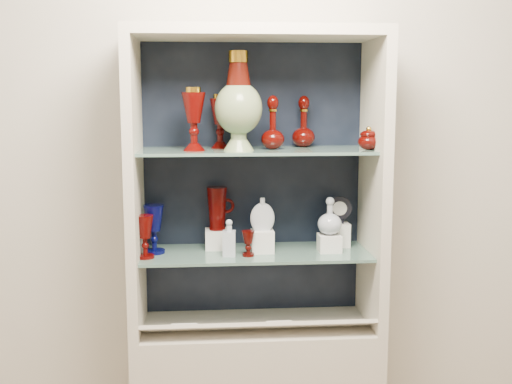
{
  "coord_description": "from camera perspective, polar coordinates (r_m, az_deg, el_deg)",
  "views": [
    {
      "loc": [
        -0.21,
        -0.99,
        1.69
      ],
      "look_at": [
        0.0,
        1.53,
        1.3
      ],
      "focal_mm": 45.0,
      "sensor_mm": 36.0,
      "label": 1
    }
  ],
  "objects": [
    {
      "name": "cameo_medallion",
      "position": [
        2.71,
        7.46,
        -1.55
      ],
      "size": [
        0.1,
        0.06,
        0.12
      ],
      "primitive_type": null,
      "rotation": [
        0.0,
        0.0,
        -0.23
      ],
      "color": "black",
      "rests_on": "riser_cameo_medallion"
    },
    {
      "name": "enamel_urn",
      "position": [
        2.5,
        -1.56,
        8.07
      ],
      "size": [
        0.22,
        0.22,
        0.38
      ],
      "primitive_type": null,
      "rotation": [
        0.0,
        0.0,
        -0.21
      ],
      "color": "#0C4417",
      "rests_on": "shelf_upper"
    },
    {
      "name": "shelf_lower",
      "position": [
        2.63,
        -0.04,
        -5.45
      ],
      "size": [
        0.92,
        0.34,
        0.01
      ],
      "primitive_type": "cube",
      "color": "slate",
      "rests_on": "cabinet_side_left"
    },
    {
      "name": "pedestal_lamp_left",
      "position": [
        2.5,
        -5.56,
        6.47
      ],
      "size": [
        0.12,
        0.12,
        0.24
      ],
      "primitive_type": null,
      "rotation": [
        0.0,
        0.0,
        -0.36
      ],
      "color": "#4A0603",
      "rests_on": "shelf_upper"
    },
    {
      "name": "cobalt_goblet",
      "position": [
        2.62,
        -9.05,
        -3.28
      ],
      "size": [
        0.09,
        0.09,
        0.2
      ],
      "primitive_type": null,
      "rotation": [
        0.0,
        0.0,
        -0.09
      ],
      "color": "#060844",
      "rests_on": "shelf_lower"
    },
    {
      "name": "riser_clear_round_decanter",
      "position": [
        2.65,
        6.53,
        -4.53
      ],
      "size": [
        0.09,
        0.09,
        0.07
      ],
      "primitive_type": "cube",
      "color": "silver",
      "rests_on": "shelf_lower"
    },
    {
      "name": "cabinet_top_cap",
      "position": [
        2.54,
        0.0,
        13.94
      ],
      "size": [
        1.0,
        0.4,
        0.04
      ],
      "primitive_type": "cube",
      "color": "beige",
      "rests_on": "cabinet_side_left"
    },
    {
      "name": "label_card_1",
      "position": [
        2.58,
        -6.36,
        -11.63
      ],
      "size": [
        0.1,
        0.06,
        0.03
      ],
      "primitive_type": "cube",
      "rotation": [
        -0.44,
        0.0,
        0.0
      ],
      "color": "white",
      "rests_on": "label_ledge"
    },
    {
      "name": "label_card_0",
      "position": [
        2.59,
        1.97,
        -11.46
      ],
      "size": [
        0.1,
        0.06,
        0.03
      ],
      "primitive_type": "cube",
      "rotation": [
        -0.44,
        0.0,
        0.0
      ],
      "color": "white",
      "rests_on": "label_ledge"
    },
    {
      "name": "riser_cameo_medallion",
      "position": [
        2.73,
        7.42,
        -3.78
      ],
      "size": [
        0.08,
        0.08,
        0.1
      ],
      "primitive_type": "cube",
      "color": "silver",
      "rests_on": "shelf_lower"
    },
    {
      "name": "riser_flat_flask",
      "position": [
        2.62,
        0.57,
        -4.39
      ],
      "size": [
        0.09,
        0.09,
        0.09
      ],
      "primitive_type": "cube",
      "color": "silver",
      "rests_on": "shelf_lower"
    },
    {
      "name": "flat_flask",
      "position": [
        2.59,
        0.58,
        -1.93
      ],
      "size": [
        0.1,
        0.04,
        0.14
      ],
      "primitive_type": null,
      "rotation": [
        0.0,
        0.0,
        -0.02
      ],
      "color": "#B2BCC6",
      "rests_on": "riser_flat_flask"
    },
    {
      "name": "ruby_goblet_tall",
      "position": [
        2.55,
        -9.84,
        -3.94
      ],
      "size": [
        0.08,
        0.08,
        0.17
      ],
      "primitive_type": null,
      "rotation": [
        0.0,
        0.0,
        0.12
      ],
      "color": "#4A0603",
      "rests_on": "shelf_lower"
    },
    {
      "name": "label_ledge",
      "position": [
        2.59,
        0.2,
        -11.83
      ],
      "size": [
        0.92,
        0.17,
        0.09
      ],
      "primitive_type": "cube",
      "rotation": [
        -0.44,
        0.0,
        0.0
      ],
      "color": "beige",
      "rests_on": "cabinet_base"
    },
    {
      "name": "cabinet_back_panel",
      "position": [
        2.75,
        -0.32,
        1.12
      ],
      "size": [
        0.98,
        0.02,
        1.15
      ],
      "primitive_type": "cube",
      "color": "black",
      "rests_on": "cabinet_base"
    },
    {
      "name": "ruby_goblet_small",
      "position": [
        2.55,
        -0.69,
        -4.6
      ],
      "size": [
        0.07,
        0.07,
        0.1
      ],
      "primitive_type": null,
      "rotation": [
        0.0,
        0.0,
        0.41
      ],
      "color": "#420602",
      "rests_on": "shelf_lower"
    },
    {
      "name": "clear_round_decanter",
      "position": [
        2.62,
        6.58,
        -2.21
      ],
      "size": [
        0.12,
        0.12,
        0.15
      ],
      "primitive_type": null,
      "rotation": [
        0.0,
        0.0,
        0.23
      ],
      "color": "#A8B2C1",
      "rests_on": "riser_clear_round_decanter"
    },
    {
      "name": "ruby_pitcher",
      "position": [
        2.66,
        -3.48,
        -1.47
      ],
      "size": [
        0.15,
        0.1,
        0.18
      ],
      "primitive_type": null,
      "rotation": [
        0.0,
        0.0,
        0.16
      ],
      "color": "#4A0603",
      "rests_on": "riser_ruby_pitcher"
    },
    {
      "name": "clear_square_bottle",
      "position": [
        2.55,
        -2.4,
        -4.08
      ],
      "size": [
        0.06,
        0.06,
        0.15
      ],
      "primitive_type": null,
      "rotation": [
        0.0,
        0.0,
        -0.09
      ],
      "color": "#A8B2C1",
      "rests_on": "shelf_lower"
    },
    {
      "name": "lidded_bowl",
      "position": [
        2.56,
        9.97,
        4.76
      ],
      "size": [
        0.08,
        0.08,
        0.09
      ],
      "primitive_type": null,
      "rotation": [
        0.0,
        0.0,
        -0.0
      ],
      "color": "#420602",
      "rests_on": "shelf_upper"
    },
    {
      "name": "cabinet_side_right",
      "position": [
        2.64,
        10.43,
        0.66
      ],
      "size": [
        0.04,
        0.4,
        1.15
      ],
      "primitive_type": "cube",
      "color": "beige",
      "rests_on": "cabinet_base"
    },
    {
      "name": "cabinet_side_left",
      "position": [
        2.57,
        -10.75,
        0.42
      ],
      "size": [
        0.04,
        0.4,
        1.15
      ],
      "primitive_type": "cube",
      "color": "beige",
      "rests_on": "cabinet_base"
    },
    {
      "name": "ruby_decanter_b",
      "position": [
        2.67,
        4.26,
        6.41
      ],
      "size": [
        0.1,
        0.1,
        0.22
      ],
      "primitive_type": null,
      "rotation": [
        0.0,
        0.0,
        0.09
      ],
      "color": "#420602",
      "rests_on": "shelf_upper"
    },
    {
      "name": "riser_ruby_pitcher",
      "position": [
        2.68,
        -3.46,
        -4.19
      ],
      "size": [
        0.1,
        0.1,
        0.08
      ],
      "primitive_type": "cube",
      "color": "silver",
      "rests_on": "shelf_lower"
    },
    {
      "name": "shelf_upper",
      "position": [
        2.56,
        -0.04,
        3.69
      ],
      "size": [
        0.92,
        0.34,
        0.01
      ],
      "primitive_type": "cube",
      "color": "slate",
      "rests_on": "cabinet_side_left"
    },
    {
      "name": "pedestal_lamp_right",
      "position": [
        2.62,
        -3.22,
        6.31
      ],
      "size": [
        0.09,
        0.09,
        0.22
      ],
      "primitive_type": null,
      "rotation": [
        0.0,
        0.0,
        -0.06
      ],
      "color": "#4A0603",
      "rests_on": "shelf_upper"
    },
    {
      "name": "ruby_decanter_a",
      "position": [
        2.55,
        1.5,
        6.48
      ],
      "size": [
        0.12,
        0.12,
        0.24
      ],
      "primitive_type": null,
      "rotation": [
        0.0,
        0.0,
        0.38
      ],
      "color": "#420602",
      "rests_on": "shelf_upper"
    },
    {
      "name": "wall_back",
      "position": [
        2.77,
        -0.37,
        2.74
      ],
      "size": [
        3.5,
        0.02,
        2.8
      ],
      "primitive_type": "cube",
      "color": "beige",
      "rests_on": "ground"
    }
  ]
}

